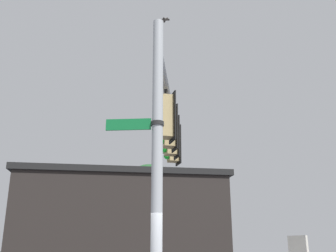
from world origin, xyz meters
name	(u,v)px	position (x,y,z in m)	size (l,w,h in m)	color
signal_pole	(157,175)	(0.00, 0.00, 3.18)	(0.21, 0.21, 6.36)	#ADB2B7
mast_arm	(168,99)	(2.55, -0.91, 5.70)	(0.18, 0.18, 5.43)	#ADB2B7
traffic_light_nearest_pole	(165,116)	(1.72, -0.59, 4.91)	(0.54, 0.49, 1.31)	black
traffic_light_mid_inner	(168,128)	(2.59, -0.90, 4.91)	(0.54, 0.49, 1.31)	black
traffic_light_mid_outer	(170,137)	(3.46, -1.21, 4.91)	(0.54, 0.49, 1.31)	black
traffic_light_arm_end	(172,145)	(4.33, -1.52, 4.91)	(0.54, 0.49, 1.31)	black
street_name_sign	(141,124)	(0.10, 0.29, 4.15)	(0.47, 1.06, 0.22)	#147238
bird_flying	(164,20)	(3.60, -1.05, 8.84)	(0.30, 0.36, 0.11)	#4C4742
storefront_building	(121,228)	(13.66, -1.36, 2.75)	(7.29, 11.16, 5.47)	#282321
tree_by_storefront	(150,202)	(17.06, -3.67, 4.46)	(4.76, 4.76, 6.85)	#4C3823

